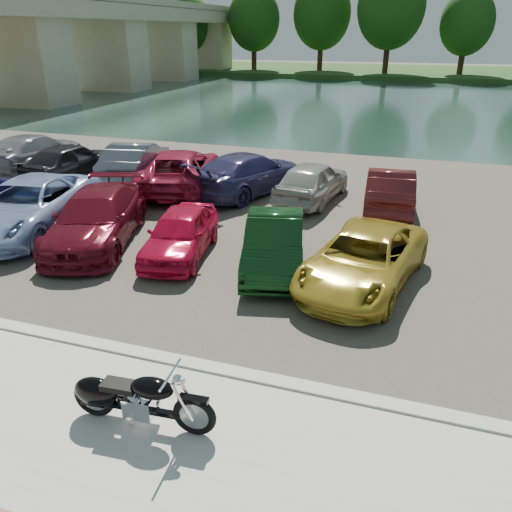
% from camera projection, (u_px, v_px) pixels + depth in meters
% --- Properties ---
extents(ground, '(200.00, 200.00, 0.00)m').
position_uv_depth(ground, '(202.00, 466.00, 7.07)').
color(ground, '#595447').
rests_on(ground, ground).
extents(kerb, '(60.00, 0.30, 0.14)m').
position_uv_depth(kerb, '(248.00, 377.00, 8.77)').
color(kerb, '#B9B6AE').
rests_on(kerb, ground).
extents(parking_lot, '(60.00, 18.00, 0.04)m').
position_uv_depth(parking_lot, '(335.00, 215.00, 16.58)').
color(parking_lot, '#423E35').
rests_on(parking_lot, ground).
extents(river, '(120.00, 40.00, 0.00)m').
position_uv_depth(river, '(395.00, 104.00, 41.70)').
color(river, '#1A2F2A').
rests_on(river, ground).
extents(far_bank, '(120.00, 24.00, 0.60)m').
position_uv_depth(far_bank, '(411.00, 72.00, 69.27)').
color(far_bank, '#204719').
rests_on(far_bank, ground).
extents(bridge, '(7.00, 56.00, 8.55)m').
position_uv_depth(bridge, '(105.00, 31.00, 48.21)').
color(bridge, tan).
rests_on(bridge, ground).
extents(far_trees, '(70.25, 10.68, 12.52)m').
position_uv_depth(far_trees, '(454.00, 13.00, 59.70)').
color(far_trees, '#341C13').
rests_on(far_trees, far_bank).
extents(motorcycle, '(2.33, 0.75, 1.05)m').
position_uv_depth(motorcycle, '(129.00, 397.00, 7.55)').
color(motorcycle, black).
rests_on(motorcycle, promenade).
extents(car_2, '(3.43, 5.89, 1.54)m').
position_uv_depth(car_2, '(28.00, 206.00, 14.98)').
color(car_2, '#95A9D9').
rests_on(car_2, parking_lot).
extents(car_3, '(3.42, 5.39, 1.45)m').
position_uv_depth(car_3, '(96.00, 218.00, 14.12)').
color(car_3, maroon).
rests_on(car_3, parking_lot).
extents(car_4, '(2.07, 3.90, 1.26)m').
position_uv_depth(car_4, '(180.00, 233.00, 13.37)').
color(car_4, red).
rests_on(car_4, parking_lot).
extents(car_5, '(2.31, 4.28, 1.34)m').
position_uv_depth(car_5, '(274.00, 243.00, 12.67)').
color(car_5, black).
rests_on(car_5, parking_lot).
extents(car_6, '(3.07, 5.04, 1.31)m').
position_uv_depth(car_6, '(363.00, 259.00, 11.79)').
color(car_6, gold).
rests_on(car_6, parking_lot).
extents(car_7, '(2.30, 5.29, 1.51)m').
position_uv_depth(car_7, '(34.00, 151.00, 21.77)').
color(car_7, gray).
rests_on(car_7, parking_lot).
extents(car_8, '(2.18, 4.55, 1.50)m').
position_uv_depth(car_8, '(71.00, 161.00, 20.26)').
color(car_8, black).
rests_on(car_8, parking_lot).
extents(car_9, '(2.58, 4.91, 1.54)m').
position_uv_depth(car_9, '(136.00, 161.00, 20.11)').
color(car_9, slate).
rests_on(car_9, parking_lot).
extents(car_10, '(3.88, 5.96, 1.52)m').
position_uv_depth(car_10, '(180.00, 169.00, 18.94)').
color(car_10, '#A51B3B').
rests_on(car_10, parking_lot).
extents(car_11, '(3.84, 5.62, 1.51)m').
position_uv_depth(car_11, '(249.00, 173.00, 18.49)').
color(car_11, navy).
rests_on(car_11, parking_lot).
extents(car_12, '(2.26, 4.42, 1.44)m').
position_uv_depth(car_12, '(312.00, 181.00, 17.67)').
color(car_12, '#A5A5A1').
rests_on(car_12, parking_lot).
extents(car_13, '(1.80, 4.44, 1.43)m').
position_uv_depth(car_13, '(390.00, 189.00, 16.75)').
color(car_13, '#561718').
rests_on(car_13, parking_lot).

